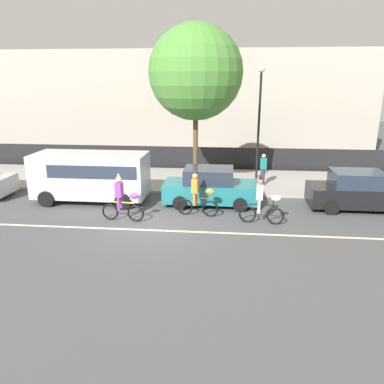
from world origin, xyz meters
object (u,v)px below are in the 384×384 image
(pedestrian_onlooker, at_px, (263,169))
(parade_cyclist_purple, at_px, (123,200))
(parade_cyclist_orange, at_px, (198,196))
(parked_car_black, at_px, (358,191))
(parade_cyclist_zebra, at_px, (262,203))
(parked_van_silver, at_px, (93,174))
(parked_car_teal, at_px, (210,187))
(street_lamp_post, at_px, (260,106))

(pedestrian_onlooker, bearing_deg, parade_cyclist_purple, -138.00)
(parade_cyclist_orange, bearing_deg, parked_car_black, 12.76)
(parade_cyclist_zebra, height_order, parked_van_silver, parked_van_silver)
(parade_cyclist_orange, height_order, parked_car_black, parade_cyclist_orange)
(parade_cyclist_orange, distance_m, parked_car_teal, 1.57)
(parked_car_teal, distance_m, parked_car_black, 6.25)
(parade_cyclist_orange, relative_size, parade_cyclist_zebra, 1.00)
(parade_cyclist_orange, relative_size, parked_car_black, 0.47)
(parade_cyclist_purple, height_order, pedestrian_onlooker, parade_cyclist_purple)
(parked_car_black, xyz_separation_m, pedestrian_onlooker, (-3.74, 2.84, 0.23))
(parade_cyclist_purple, xyz_separation_m, parade_cyclist_zebra, (5.36, 0.24, 0.00))
(parade_cyclist_zebra, bearing_deg, parked_car_black, 27.13)
(parked_van_silver, distance_m, street_lamp_post, 9.14)
(street_lamp_post, bearing_deg, parked_car_teal, -118.12)
(parked_car_teal, xyz_separation_m, street_lamp_post, (2.30, 4.30, 3.21))
(parade_cyclist_orange, bearing_deg, parade_cyclist_zebra, -13.96)
(parked_van_silver, distance_m, parked_car_teal, 5.31)
(parade_cyclist_orange, height_order, parked_car_teal, parade_cyclist_orange)
(parked_van_silver, bearing_deg, parade_cyclist_orange, -16.93)
(street_lamp_post, bearing_deg, pedestrian_onlooker, -81.46)
(parade_cyclist_orange, height_order, parade_cyclist_zebra, same)
(parade_cyclist_purple, bearing_deg, parade_cyclist_orange, 16.77)
(parked_car_teal, height_order, pedestrian_onlooker, pedestrian_onlooker)
(pedestrian_onlooker, bearing_deg, parked_car_teal, -131.53)
(parade_cyclist_purple, distance_m, parked_van_silver, 3.12)
(parade_cyclist_orange, height_order, parked_van_silver, parked_van_silver)
(parade_cyclist_orange, height_order, street_lamp_post, street_lamp_post)
(parade_cyclist_zebra, relative_size, parked_van_silver, 0.38)
(parade_cyclist_purple, xyz_separation_m, street_lamp_post, (5.57, 6.67, 3.15))
(parade_cyclist_zebra, distance_m, pedestrian_onlooker, 5.00)
(pedestrian_onlooker, bearing_deg, parade_cyclist_orange, -124.02)
(parade_cyclist_zebra, distance_m, parked_van_silver, 7.68)
(street_lamp_post, relative_size, pedestrian_onlooker, 3.62)
(parade_cyclist_orange, height_order, pedestrian_onlooker, parade_cyclist_orange)
(street_lamp_post, bearing_deg, parade_cyclist_purple, -129.86)
(parade_cyclist_orange, xyz_separation_m, parked_van_silver, (-4.86, 1.48, 0.44))
(parked_van_silver, relative_size, street_lamp_post, 0.85)
(parked_car_teal, distance_m, pedestrian_onlooker, 3.80)
(parade_cyclist_purple, xyz_separation_m, pedestrian_onlooker, (5.79, 5.21, 0.17))
(parade_cyclist_purple, bearing_deg, parked_car_teal, 35.93)
(parade_cyclist_orange, xyz_separation_m, parade_cyclist_zebra, (2.51, -0.62, 0.00))
(parked_car_black, xyz_separation_m, street_lamp_post, (-3.96, 4.30, 3.21))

